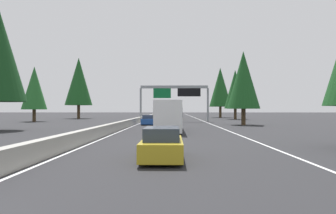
# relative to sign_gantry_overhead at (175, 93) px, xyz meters

# --- Properties ---
(ground_plane) EXTENTS (320.00, 320.00, 0.00)m
(ground_plane) POSITION_rel_sign_gantry_overhead_xyz_m (10.29, 6.03, -5.28)
(ground_plane) COLOR #262628
(median_barrier) EXTENTS (180.00, 0.56, 0.90)m
(median_barrier) POSITION_rel_sign_gantry_overhead_xyz_m (30.29, 6.33, -4.83)
(median_barrier) COLOR #9E9B93
(median_barrier) RESTS_ON ground
(shoulder_stripe_right) EXTENTS (160.00, 0.16, 0.01)m
(shoulder_stripe_right) POSITION_rel_sign_gantry_overhead_xyz_m (20.29, -5.49, -5.28)
(shoulder_stripe_right) COLOR silver
(shoulder_stripe_right) RESTS_ON ground
(shoulder_stripe_median) EXTENTS (160.00, 0.16, 0.01)m
(shoulder_stripe_median) POSITION_rel_sign_gantry_overhead_xyz_m (20.29, 5.78, -5.28)
(shoulder_stripe_median) COLOR silver
(shoulder_stripe_median) RESTS_ON ground
(sign_gantry_overhead) EXTENTS (0.50, 12.68, 6.64)m
(sign_gantry_overhead) POSITION_rel_sign_gantry_overhead_xyz_m (0.00, 0.00, 0.00)
(sign_gantry_overhead) COLOR gray
(sign_gantry_overhead) RESTS_ON ground
(sedan_distant_b) EXTENTS (4.40, 1.80, 1.47)m
(sedan_distant_b) POSITION_rel_sign_gantry_overhead_xyz_m (-41.21, 0.81, -4.60)
(sedan_distant_b) COLOR #AD931E
(sedan_distant_b) RESTS_ON ground
(bus_mid_left) EXTENTS (11.50, 2.55, 3.10)m
(bus_mid_left) POSITION_rel_sign_gantry_overhead_xyz_m (-23.48, 0.79, -3.57)
(bus_mid_left) COLOR white
(bus_mid_left) RESTS_ON ground
(box_truck_mid_right) EXTENTS (8.50, 2.40, 2.95)m
(box_truck_mid_right) POSITION_rel_sign_gantry_overhead_xyz_m (16.33, 0.66, -3.67)
(box_truck_mid_right) COLOR gold
(box_truck_mid_right) RESTS_ON ground
(minivan_far_center) EXTENTS (5.00, 1.95, 1.69)m
(minivan_far_center) POSITION_rel_sign_gantry_overhead_xyz_m (35.97, 4.31, -4.33)
(minivan_far_center) COLOR #2D6B38
(minivan_far_center) RESTS_ON ground
(sedan_far_right) EXTENTS (4.40, 1.80, 1.47)m
(sedan_far_right) POSITION_rel_sign_gantry_overhead_xyz_m (-10.88, 4.01, -4.60)
(sedan_far_right) COLOR #1E4793
(sedan_far_right) RESTS_ON ground
(conifer_right_near) EXTENTS (4.74, 4.74, 10.77)m
(conifer_right_near) POSITION_rel_sign_gantry_overhead_xyz_m (-11.13, -9.86, 1.26)
(conifer_right_near) COLOR #4C3823
(conifer_right_near) RESTS_ON ground
(conifer_right_mid) EXTENTS (4.96, 4.96, 11.28)m
(conifer_right_mid) POSITION_rel_sign_gantry_overhead_xyz_m (13.57, -13.77, 1.57)
(conifer_right_mid) COLOR #4C3823
(conifer_right_mid) RESTS_ON ground
(conifer_right_far) EXTENTS (6.09, 6.09, 13.83)m
(conifer_right_far) POSITION_rel_sign_gantry_overhead_xyz_m (28.02, -12.62, 3.13)
(conifer_right_far) COLOR #4C3823
(conifer_right_far) RESTS_ON ground
(conifer_left_near) EXTENTS (4.52, 4.52, 10.27)m
(conifer_left_near) POSITION_rel_sign_gantry_overhead_xyz_m (0.13, 26.13, 0.96)
(conifer_left_near) COLOR #4C3823
(conifer_left_near) RESTS_ON ground
(conifer_left_mid) EXTENTS (6.65, 6.65, 15.11)m
(conifer_left_mid) POSITION_rel_sign_gantry_overhead_xyz_m (18.79, 23.81, 3.91)
(conifer_left_mid) COLOR #4C3823
(conifer_left_mid) RESTS_ON ground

